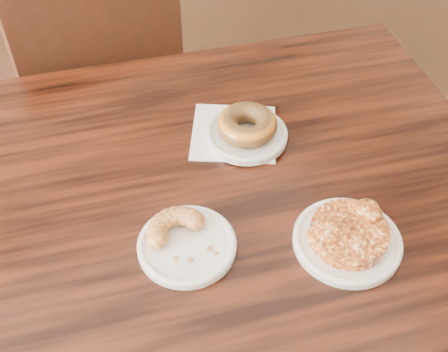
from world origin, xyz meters
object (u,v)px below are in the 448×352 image
cafe_table (244,318)px  cruller_fragment (186,237)px  glazed_donut (247,125)px  chair_far (85,88)px  apple_fritter (350,231)px

cafe_table → cruller_fragment: bearing=-155.3°
glazed_donut → cruller_fragment: 0.28m
cruller_fragment → chair_far: bearing=82.0°
glazed_donut → apple_fritter: (0.00, -0.29, -0.00)m
cruller_fragment → glazed_donut: bearing=36.3°
glazed_donut → apple_fritter: bearing=-90.0°
apple_fritter → cruller_fragment: size_ratio=1.48×
cafe_table → cruller_fragment: cruller_fragment is taller
cafe_table → chair_far: size_ratio=1.06×
cafe_table → glazed_donut: bearing=75.4°
apple_fritter → glazed_donut: bearing=90.0°
chair_far → glazed_donut: chair_far is taller
glazed_donut → chair_far: bearing=98.2°
apple_fritter → cruller_fragment: (-0.22, 0.13, -0.00)m
cafe_table → cruller_fragment: (-0.13, -0.02, 0.40)m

